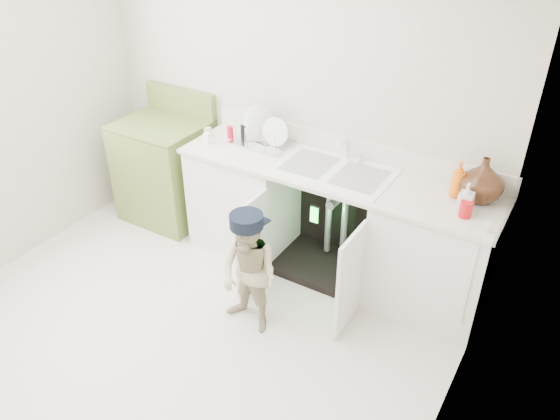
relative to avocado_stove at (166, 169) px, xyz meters
The scene contains 5 objects.
ground 1.68m from the avocado_stove, 46.97° to the right, with size 3.50×3.50×0.00m, color beige.
room_shell 1.79m from the avocado_stove, 46.97° to the right, with size 6.00×5.50×1.26m.
counter_run 1.68m from the avocado_stove, ahead, with size 2.44×1.02×1.20m.
avocado_stove is the anchor object (origin of this frame).
repair_worker 1.69m from the avocado_stove, 29.64° to the right, with size 0.49×0.72×0.91m.
Camera 1 is at (2.05, -2.01, 2.76)m, focal length 35.00 mm.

